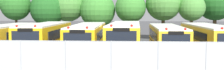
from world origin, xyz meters
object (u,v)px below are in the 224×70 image
object	(u,v)px
traffic_cone	(214,70)
tree_1	(49,9)
school_bus_3	(125,36)
tree_5	(164,3)
tree_6	(191,8)
tree_2	(67,5)
tree_4	(130,7)
tree_3	(96,10)
school_bus_5	(208,38)
school_bus_2	(88,37)
school_bus_0	(10,37)
tree_0	(14,5)
school_bus_1	(46,37)
school_bus_4	(166,38)
tree_7	(216,2)

from	to	relation	value
traffic_cone	tree_1	bearing A→B (deg)	129.08
school_bus_3	tree_1	distance (m)	15.50
tree_5	tree_6	distance (m)	3.38
tree_2	tree_4	bearing A→B (deg)	-13.31
traffic_cone	tree_3	bearing A→B (deg)	115.60
tree_3	school_bus_5	bearing A→B (deg)	-46.00
school_bus_2	tree_3	distance (m)	11.97
school_bus_5	tree_4	distance (m)	12.61
school_bus_2	tree_6	size ratio (longest dim) A/B	2.00
school_bus_0	school_bus_5	xyz separation A→B (m)	(17.53, 0.46, 0.01)
school_bus_2	tree_0	distance (m)	15.80
school_bus_5	tree_6	distance (m)	10.39
tree_1	traffic_cone	distance (m)	25.10
school_bus_3	tree_4	xyz separation A→B (m)	(0.42, 10.37, 2.71)
school_bus_1	tree_4	world-z (taller)	tree_4
school_bus_2	school_bus_3	distance (m)	3.32
tree_4	tree_6	xyz separation A→B (m)	(7.39, -0.25, -0.06)
school_bus_1	tree_2	distance (m)	13.15
school_bus_0	school_bus_5	bearing A→B (deg)	-178.78
school_bus_5	tree_4	size ratio (longest dim) A/B	1.88
tree_4	tree_6	world-z (taller)	tree_4
school_bus_1	tree_0	distance (m)	13.76
school_bus_2	tree_3	bearing A→B (deg)	-88.14
school_bus_1	school_bus_4	distance (m)	10.61
school_bus_5	tree_1	size ratio (longest dim) A/B	1.83
tree_2	tree_5	size ratio (longest dim) A/B	0.99
school_bus_1	tree_0	bearing A→B (deg)	-56.81
tree_7	traffic_cone	size ratio (longest dim) A/B	12.99
school_bus_0	tree_7	xyz separation A→B (m)	(21.76, 12.65, 3.55)
school_bus_3	tree_5	xyz separation A→B (m)	(4.57, 10.86, 3.27)
tree_3	tree_6	world-z (taller)	tree_3
tree_0	tree_6	distance (m)	22.45
tree_2	tree_4	size ratio (longest dim) A/B	1.13
tree_1	school_bus_2	bearing A→B (deg)	-58.38
tree_6	tree_7	bearing A→B (deg)	31.07
tree_5	traffic_cone	size ratio (longest dim) A/B	12.39
tree_0	tree_7	distance (m)	26.12
tree_4	traffic_cone	size ratio (longest dim) A/B	10.85
tree_3	tree_4	distance (m)	4.67
tree_6	tree_0	bearing A→B (deg)	178.60
school_bus_5	school_bus_4	bearing A→B (deg)	-0.24
tree_0	tree_3	size ratio (longest dim) A/B	1.04
tree_6	school_bus_4	bearing A→B (deg)	-112.56
school_bus_2	tree_2	xyz separation A→B (m)	(-4.74, 12.29, 3.18)
school_bus_0	tree_5	size ratio (longest dim) A/B	1.35
tree_0	traffic_cone	xyz separation A→B (m)	(20.03, -18.60, -4.22)
tree_2	tree_3	bearing A→B (deg)	-8.64
school_bus_2	school_bus_3	xyz separation A→B (m)	(3.32, -0.09, 0.07)
tree_5	traffic_cone	xyz separation A→B (m)	(0.83, -18.79, -4.46)
tree_4	tree_7	world-z (taller)	tree_7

